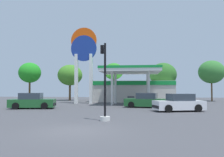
{
  "coord_description": "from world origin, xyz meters",
  "views": [
    {
      "loc": [
        3.18,
        -11.56,
        2.11
      ],
      "look_at": [
        -0.04,
        15.03,
        3.24
      ],
      "focal_mm": 37.73,
      "sensor_mm": 36.0,
      "label": 1
    }
  ],
  "objects_px": {
    "tree_1": "(70,75)",
    "tree_2": "(114,72)",
    "car_1": "(146,101)",
    "tree_3": "(163,75)",
    "traffic_signal_0": "(105,95)",
    "car_2": "(179,103)",
    "tree_0": "(30,73)",
    "tree_4": "(211,72)",
    "car_0": "(32,101)",
    "station_pole_sign": "(84,56)"
  },
  "relations": [
    {
      "from": "car_0",
      "to": "tree_3",
      "type": "relative_size",
      "value": 0.77
    },
    {
      "from": "tree_3",
      "to": "car_1",
      "type": "bearing_deg",
      "value": -103.68
    },
    {
      "from": "tree_0",
      "to": "tree_2",
      "type": "xyz_separation_m",
      "value": [
        15.31,
        -0.81,
        0.04
      ]
    },
    {
      "from": "tree_0",
      "to": "tree_3",
      "type": "bearing_deg",
      "value": -2.53
    },
    {
      "from": "car_1",
      "to": "tree_4",
      "type": "xyz_separation_m",
      "value": [
        11.17,
        14.31,
        4.12
      ]
    },
    {
      "from": "traffic_signal_0",
      "to": "tree_1",
      "type": "bearing_deg",
      "value": 111.84
    },
    {
      "from": "car_2",
      "to": "car_1",
      "type": "bearing_deg",
      "value": 126.96
    },
    {
      "from": "car_0",
      "to": "tree_0",
      "type": "bearing_deg",
      "value": 117.11
    },
    {
      "from": "car_2",
      "to": "tree_3",
      "type": "height_order",
      "value": "tree_3"
    },
    {
      "from": "car_0",
      "to": "station_pole_sign",
      "type": "bearing_deg",
      "value": 69.28
    },
    {
      "from": "car_1",
      "to": "car_0",
      "type": "bearing_deg",
      "value": -166.79
    },
    {
      "from": "tree_2",
      "to": "tree_3",
      "type": "distance_m",
      "value": 8.18
    },
    {
      "from": "car_2",
      "to": "traffic_signal_0",
      "type": "height_order",
      "value": "traffic_signal_0"
    },
    {
      "from": "tree_4",
      "to": "car_2",
      "type": "bearing_deg",
      "value": -114.18
    },
    {
      "from": "traffic_signal_0",
      "to": "station_pole_sign",
      "type": "bearing_deg",
      "value": 108.18
    },
    {
      "from": "car_2",
      "to": "tree_2",
      "type": "height_order",
      "value": "tree_2"
    },
    {
      "from": "station_pole_sign",
      "to": "car_0",
      "type": "distance_m",
      "value": 11.15
    },
    {
      "from": "traffic_signal_0",
      "to": "tree_0",
      "type": "distance_m",
      "value": 30.58
    },
    {
      "from": "station_pole_sign",
      "to": "tree_4",
      "type": "height_order",
      "value": "station_pole_sign"
    },
    {
      "from": "car_0",
      "to": "tree_2",
      "type": "relative_size",
      "value": 0.76
    },
    {
      "from": "tree_1",
      "to": "traffic_signal_0",
      "type": "bearing_deg",
      "value": -68.16
    },
    {
      "from": "car_0",
      "to": "tree_0",
      "type": "height_order",
      "value": "tree_0"
    },
    {
      "from": "tree_0",
      "to": "car_2",
      "type": "bearing_deg",
      "value": -37.3
    },
    {
      "from": "tree_2",
      "to": "car_1",
      "type": "bearing_deg",
      "value": -68.81
    },
    {
      "from": "car_0",
      "to": "traffic_signal_0",
      "type": "bearing_deg",
      "value": -42.85
    },
    {
      "from": "tree_0",
      "to": "tree_1",
      "type": "height_order",
      "value": "tree_0"
    },
    {
      "from": "traffic_signal_0",
      "to": "tree_2",
      "type": "relative_size",
      "value": 0.8
    },
    {
      "from": "car_2",
      "to": "tree_0",
      "type": "relative_size",
      "value": 0.72
    },
    {
      "from": "station_pole_sign",
      "to": "tree_4",
      "type": "relative_size",
      "value": 1.59
    },
    {
      "from": "car_2",
      "to": "tree_4",
      "type": "distance_m",
      "value": 20.43
    },
    {
      "from": "car_1",
      "to": "tree_2",
      "type": "xyz_separation_m",
      "value": [
        -5.04,
        13.01,
        4.24
      ]
    },
    {
      "from": "car_2",
      "to": "tree_4",
      "type": "bearing_deg",
      "value": 65.82
    },
    {
      "from": "car_1",
      "to": "tree_4",
      "type": "distance_m",
      "value": 18.61
    },
    {
      "from": "station_pole_sign",
      "to": "tree_2",
      "type": "bearing_deg",
      "value": 63.53
    },
    {
      "from": "tree_3",
      "to": "tree_4",
      "type": "bearing_deg",
      "value": 10.78
    },
    {
      "from": "tree_1",
      "to": "tree_0",
      "type": "bearing_deg",
      "value": -179.14
    },
    {
      "from": "station_pole_sign",
      "to": "traffic_signal_0",
      "type": "xyz_separation_m",
      "value": [
        5.62,
        -17.12,
        -5.01
      ]
    },
    {
      "from": "traffic_signal_0",
      "to": "tree_0",
      "type": "relative_size",
      "value": 0.75
    },
    {
      "from": "car_0",
      "to": "tree_4",
      "type": "xyz_separation_m",
      "value": [
        23.02,
        17.1,
        4.1
      ]
    },
    {
      "from": "car_2",
      "to": "tree_0",
      "type": "xyz_separation_m",
      "value": [
        -23.32,
        17.76,
        4.19
      ]
    },
    {
      "from": "car_2",
      "to": "tree_2",
      "type": "distance_m",
      "value": 19.22
    },
    {
      "from": "traffic_signal_0",
      "to": "tree_1",
      "type": "relative_size",
      "value": 0.81
    },
    {
      "from": "car_1",
      "to": "car_2",
      "type": "distance_m",
      "value": 4.93
    },
    {
      "from": "car_1",
      "to": "tree_3",
      "type": "bearing_deg",
      "value": 76.32
    },
    {
      "from": "car_2",
      "to": "tree_0",
      "type": "height_order",
      "value": "tree_0"
    },
    {
      "from": "tree_1",
      "to": "tree_2",
      "type": "height_order",
      "value": "tree_2"
    },
    {
      "from": "traffic_signal_0",
      "to": "tree_3",
      "type": "relative_size",
      "value": 0.81
    },
    {
      "from": "station_pole_sign",
      "to": "car_2",
      "type": "relative_size",
      "value": 2.2
    },
    {
      "from": "tree_1",
      "to": "tree_3",
      "type": "distance_m",
      "value": 16.07
    },
    {
      "from": "tree_0",
      "to": "tree_3",
      "type": "relative_size",
      "value": 1.07
    }
  ]
}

